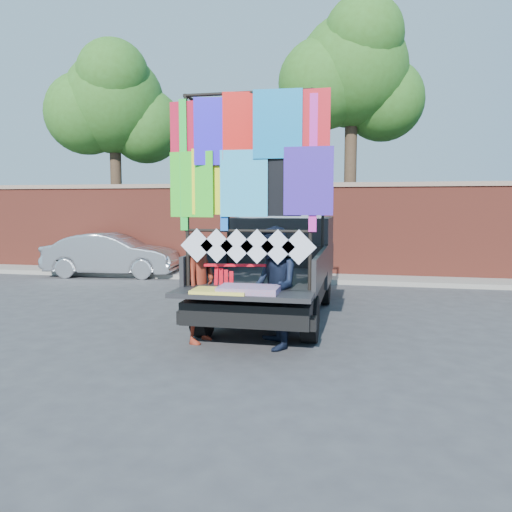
% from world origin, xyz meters
% --- Properties ---
extents(ground, '(90.00, 90.00, 0.00)m').
position_xyz_m(ground, '(0.00, 0.00, 0.00)').
color(ground, '#38383A').
rests_on(ground, ground).
extents(brick_wall, '(30.00, 0.45, 2.61)m').
position_xyz_m(brick_wall, '(0.00, 7.00, 1.33)').
color(brick_wall, brown).
rests_on(brick_wall, ground).
extents(curb, '(30.00, 1.20, 0.12)m').
position_xyz_m(curb, '(0.00, 6.30, 0.06)').
color(curb, gray).
rests_on(curb, ground).
extents(tree_left, '(4.20, 3.30, 7.05)m').
position_xyz_m(tree_left, '(-6.48, 8.12, 5.12)').
color(tree_left, '#38281C').
rests_on(tree_left, ground).
extents(tree_mid, '(4.20, 3.30, 7.73)m').
position_xyz_m(tree_mid, '(1.02, 8.12, 5.70)').
color(tree_mid, '#38281C').
rests_on(tree_mid, ground).
extents(pickup_truck, '(2.24, 5.62, 3.54)m').
position_xyz_m(pickup_truck, '(-0.19, 2.49, 0.90)').
color(pickup_truck, black).
rests_on(pickup_truck, ground).
extents(sedan, '(3.81, 1.67, 1.22)m').
position_xyz_m(sedan, '(-5.51, 5.92, 0.61)').
color(sedan, silver).
rests_on(sedan, ground).
extents(woman, '(0.52, 0.67, 1.63)m').
position_xyz_m(woman, '(-0.96, -0.02, 0.81)').
color(woman, maroon).
rests_on(woman, ground).
extents(man, '(0.91, 1.02, 1.73)m').
position_xyz_m(man, '(0.14, -0.11, 0.87)').
color(man, black).
rests_on(man, ground).
extents(streamer_bundle, '(0.90, 0.19, 0.63)m').
position_xyz_m(streamer_bundle, '(-0.51, -0.07, 0.98)').
color(streamer_bundle, red).
rests_on(streamer_bundle, ground).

